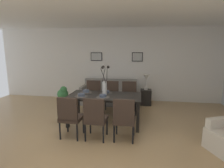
% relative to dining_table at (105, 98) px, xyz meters
% --- Properties ---
extents(ground_plane, '(9.00, 9.00, 0.00)m').
position_rel_dining_table_xyz_m(ground_plane, '(0.05, -0.93, -0.66)').
color(ground_plane, tan).
extents(back_wall_panel, '(9.00, 0.10, 2.60)m').
position_rel_dining_table_xyz_m(back_wall_panel, '(0.05, 2.32, 0.64)').
color(back_wall_panel, silver).
rests_on(back_wall_panel, ground).
extents(ceiling_panel, '(9.00, 7.20, 0.08)m').
position_rel_dining_table_xyz_m(ceiling_panel, '(0.05, -0.53, 1.98)').
color(ceiling_panel, white).
extents(dining_table, '(1.80, 0.92, 0.74)m').
position_rel_dining_table_xyz_m(dining_table, '(0.00, 0.00, 0.00)').
color(dining_table, black).
rests_on(dining_table, ground).
extents(dining_chair_near_left, '(0.45, 0.45, 0.92)m').
position_rel_dining_table_xyz_m(dining_chair_near_left, '(-0.57, -0.89, -0.15)').
color(dining_chair_near_left, '#33261E').
rests_on(dining_chair_near_left, ground).
extents(dining_chair_near_right, '(0.47, 0.47, 0.92)m').
position_rel_dining_table_xyz_m(dining_chair_near_right, '(-0.53, 0.88, -0.15)').
color(dining_chair_near_right, '#33261E').
rests_on(dining_chair_near_right, ground).
extents(dining_chair_far_left, '(0.45, 0.45, 0.92)m').
position_rel_dining_table_xyz_m(dining_chair_far_left, '(-0.02, -0.89, -0.15)').
color(dining_chair_far_left, '#33261E').
rests_on(dining_chair_far_left, ground).
extents(dining_chair_far_right, '(0.45, 0.45, 0.92)m').
position_rel_dining_table_xyz_m(dining_chair_far_right, '(0.02, 0.89, -0.15)').
color(dining_chair_far_right, '#33261E').
rests_on(dining_chair_far_right, ground).
extents(dining_chair_mid_left, '(0.44, 0.44, 0.92)m').
position_rel_dining_table_xyz_m(dining_chair_mid_left, '(0.57, -0.84, -0.15)').
color(dining_chair_mid_left, '#33261E').
rests_on(dining_chair_mid_left, ground).
extents(dining_chair_mid_right, '(0.47, 0.47, 0.92)m').
position_rel_dining_table_xyz_m(dining_chair_mid_right, '(0.56, 0.89, -0.15)').
color(dining_chair_mid_right, '#33261E').
rests_on(dining_chair_mid_right, ground).
extents(centerpiece_vase, '(0.21, 0.23, 0.73)m').
position_rel_dining_table_xyz_m(centerpiece_vase, '(0.00, 0.00, 0.36)').
color(centerpiece_vase, silver).
rests_on(centerpiece_vase, dining_table).
extents(placemat_near_left, '(0.32, 0.32, 0.01)m').
position_rel_dining_table_xyz_m(placemat_near_left, '(-0.54, -0.21, 0.08)').
color(placemat_near_left, '#4C4742').
rests_on(placemat_near_left, dining_table).
extents(bowl_near_left, '(0.17, 0.17, 0.07)m').
position_rel_dining_table_xyz_m(bowl_near_left, '(-0.54, -0.21, 0.12)').
color(bowl_near_left, '#475166').
rests_on(bowl_near_left, dining_table).
extents(placemat_near_right, '(0.32, 0.32, 0.01)m').
position_rel_dining_table_xyz_m(placemat_near_right, '(-0.54, 0.21, 0.08)').
color(placemat_near_right, '#4C4742').
rests_on(placemat_near_right, dining_table).
extents(bowl_near_right, '(0.17, 0.17, 0.07)m').
position_rel_dining_table_xyz_m(bowl_near_right, '(-0.54, 0.21, 0.12)').
color(bowl_near_right, '#475166').
rests_on(bowl_near_right, dining_table).
extents(placemat_far_left, '(0.32, 0.32, 0.01)m').
position_rel_dining_table_xyz_m(placemat_far_left, '(0.00, -0.21, 0.08)').
color(placemat_far_left, '#4C4742').
rests_on(placemat_far_left, dining_table).
extents(bowl_far_left, '(0.17, 0.17, 0.07)m').
position_rel_dining_table_xyz_m(bowl_far_left, '(0.00, -0.21, 0.12)').
color(bowl_far_left, '#475166').
rests_on(bowl_far_left, dining_table).
extents(placemat_far_right, '(0.32, 0.32, 0.01)m').
position_rel_dining_table_xyz_m(placemat_far_right, '(0.00, 0.21, 0.08)').
color(placemat_far_right, '#4C4742').
rests_on(placemat_far_right, dining_table).
extents(bowl_far_right, '(0.17, 0.17, 0.07)m').
position_rel_dining_table_xyz_m(bowl_far_right, '(0.00, 0.21, 0.12)').
color(bowl_far_right, '#475166').
rests_on(bowl_far_right, dining_table).
extents(sofa, '(1.86, 0.84, 0.80)m').
position_rel_dining_table_xyz_m(sofa, '(-0.18, 1.76, -0.38)').
color(sofa, gray).
rests_on(sofa, ground).
extents(side_table, '(0.36, 0.36, 0.52)m').
position_rel_dining_table_xyz_m(side_table, '(1.06, 1.76, -0.40)').
color(side_table, black).
rests_on(side_table, ground).
extents(table_lamp, '(0.22, 0.22, 0.51)m').
position_rel_dining_table_xyz_m(table_lamp, '(1.06, 1.76, 0.23)').
color(table_lamp, beige).
rests_on(table_lamp, side_table).
extents(framed_picture_left, '(0.42, 0.03, 0.30)m').
position_rel_dining_table_xyz_m(framed_picture_left, '(-0.74, 2.25, 0.92)').
color(framed_picture_left, black).
extents(framed_picture_center, '(0.38, 0.03, 0.32)m').
position_rel_dining_table_xyz_m(framed_picture_center, '(0.74, 2.25, 0.92)').
color(framed_picture_center, black).
extents(potted_plant, '(0.36, 0.36, 0.67)m').
position_rel_dining_table_xyz_m(potted_plant, '(-1.63, 1.20, -0.29)').
color(potted_plant, brown).
rests_on(potted_plant, ground).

